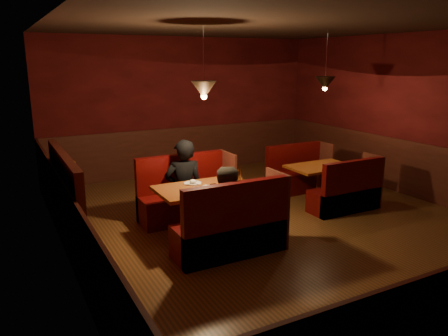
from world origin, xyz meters
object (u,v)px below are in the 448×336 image
second_bench_far (297,176)px  main_table (206,198)px  main_bench_far (186,199)px  diner_b (230,198)px  diner_a (184,170)px  main_bench_near (233,232)px  second_table (320,175)px  second_bench_near (347,195)px

second_bench_far → main_table: bearing=-154.9°
main_bench_far → diner_b: 1.49m
second_bench_far → diner_a: diner_a is taller
second_bench_far → main_bench_far: bearing=-170.7°
main_bench_near → second_bench_far: main_bench_near is taller
main_table → main_bench_near: size_ratio=0.91×
main_table → main_bench_far: bearing=88.8°
main_bench_far → diner_a: bearing=-126.5°
diner_b → main_bench_near: bearing=-88.5°
main_table → main_bench_near: (0.02, -0.76, -0.23)m
main_bench_far → second_bench_far: 2.50m
main_table → main_bench_far: size_ratio=0.91×
second_table → second_bench_near: size_ratio=0.90×
main_table → second_bench_near: (2.49, -0.17, -0.27)m
main_bench_far → second_bench_far: size_ratio=1.19×
main_bench_far → diner_b: (0.01, -1.43, 0.43)m
main_table → main_bench_far: 0.79m
main_bench_near → diner_b: bearing=85.3°
main_bench_near → main_bench_far: bearing=90.0°
second_table → second_bench_near: bearing=-87.8°
second_bench_far → diner_b: size_ratio=0.83×
second_bench_far → second_bench_near: (0.00, -1.34, 0.00)m
main_bench_far → main_bench_near: same height
main_table → diner_b: size_ratio=0.90×
second_table → diner_a: size_ratio=0.69×
diner_a → second_bench_far: bearing=-156.5°
diner_b → second_table: bearing=31.8°
main_bench_far → diner_b: diner_b is taller
main_table → second_bench_far: size_ratio=1.08×
main_bench_far → second_table: (2.44, -0.26, 0.15)m
main_table → second_bench_far: (2.49, 1.16, -0.27)m
diner_b → main_bench_far: bearing=96.5°
diner_a → diner_b: 1.35m
main_table → second_bench_near: bearing=-4.0°
main_table → main_bench_far: main_bench_far is taller
second_bench_far → diner_a: (-2.53, -0.49, 0.53)m
second_bench_far → second_bench_near: size_ratio=1.00×
main_bench_far → diner_a: 0.51m
second_bench_far → diner_b: 3.11m
main_bench_near → diner_a: diner_a is taller
second_bench_far → diner_b: bearing=-143.3°
main_table → second_bench_near: 2.51m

